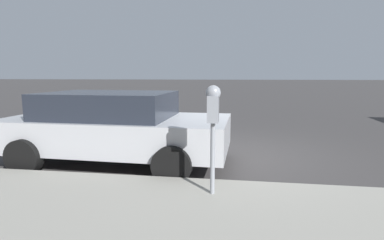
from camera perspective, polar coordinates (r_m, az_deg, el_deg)
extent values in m
plane|color=#3D3A3A|center=(6.73, 7.23, -6.35)|extent=(220.00, 220.00, 0.00)
cylinder|color=gray|center=(3.92, 3.94, -7.30)|extent=(0.06, 0.06, 0.95)
cube|color=gray|center=(3.79, 4.04, 2.12)|extent=(0.20, 0.14, 0.34)
sphere|color=gray|center=(3.77, 4.07, 5.19)|extent=(0.19, 0.19, 0.19)
cube|color=gold|center=(3.90, 4.15, 1.67)|extent=(0.01, 0.11, 0.12)
cube|color=black|center=(3.89, 4.17, 3.41)|extent=(0.01, 0.10, 0.08)
cube|color=#B7BABF|center=(6.00, -13.86, -2.31)|extent=(2.07, 4.30, 0.60)
cube|color=#232833|center=(5.99, -15.52, 2.82)|extent=(1.78, 2.43, 0.48)
cylinder|color=black|center=(6.59, 0.27, -3.74)|extent=(0.24, 0.65, 0.64)
cylinder|color=black|center=(4.75, -3.83, -8.62)|extent=(0.24, 0.65, 0.64)
cylinder|color=black|center=(7.49, -19.97, -2.75)|extent=(0.24, 0.65, 0.64)
cylinder|color=black|center=(5.95, -29.38, -6.20)|extent=(0.24, 0.65, 0.64)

